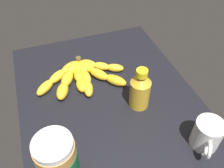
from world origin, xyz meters
TOP-DOWN VIEW (x-y plane):
  - ground_plane at (0.00, 0.00)cm, footprint 70.46×56.90cm
  - banana_bunch at (-9.72, -5.99)cm, footprint 19.92×32.92cm
  - peanut_butter_jar at (23.58, -19.35)cm, footprint 9.32×9.32cm
  - honey_bottle at (7.91, 8.26)cm, footprint 6.30×6.30cm
  - coffee_mug at (27.18, 19.21)cm, footprint 10.27×8.32cm

SIDE VIEW (x-z plane):
  - ground_plane at x=0.00cm, z-range -4.26..0.00cm
  - banana_bunch at x=-9.72cm, z-range -0.17..3.49cm
  - coffee_mug at x=27.18cm, z-range 0.02..8.64cm
  - honey_bottle at x=7.91cm, z-range -0.74..13.63cm
  - peanut_butter_jar at x=23.58cm, z-range -0.07..15.62cm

